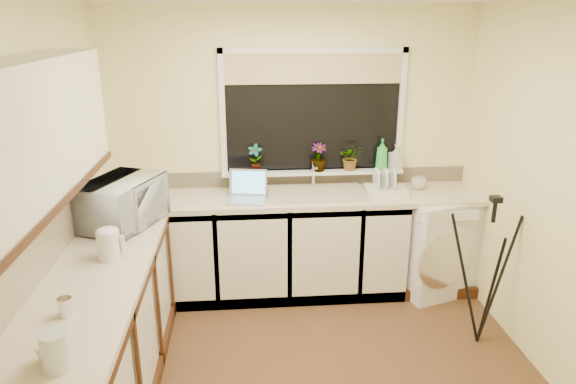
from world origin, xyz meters
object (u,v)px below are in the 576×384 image
at_px(glass_jug, 56,351).
at_px(plant_a, 255,158).
at_px(laptop, 247,192).
at_px(steel_jar, 65,307).
at_px(soap_bottle_clear, 396,157).
at_px(cup_back, 419,183).
at_px(plant_c, 319,157).
at_px(plant_d, 351,157).
at_px(tripod, 486,272).
at_px(cup_left, 46,352).
at_px(soap_bottle_green, 382,154).
at_px(kettle, 109,245).
at_px(dish_rack, 386,190).
at_px(microwave, 122,202).
at_px(washing_machine, 431,242).

relative_size(glass_jug, plant_a, 0.71).
height_order(laptop, steel_jar, laptop).
xyz_separation_m(soap_bottle_clear, cup_back, (0.18, -0.14, -0.21)).
height_order(plant_c, plant_d, plant_c).
bearing_deg(plant_a, tripod, -34.80).
bearing_deg(steel_jar, cup_left, -84.91).
bearing_deg(soap_bottle_green, kettle, -147.14).
distance_m(kettle, soap_bottle_clear, 2.58).
bearing_deg(glass_jug, dish_rack, 47.25).
xyz_separation_m(glass_jug, microwave, (-0.06, 1.66, 0.08)).
relative_size(kettle, soap_bottle_green, 0.68).
relative_size(plant_a, cup_left, 2.68).
relative_size(plant_a, cup_back, 1.87).
distance_m(dish_rack, glass_jug, 2.98).
height_order(glass_jug, soap_bottle_clear, soap_bottle_clear).
xyz_separation_m(steel_jar, microwave, (0.04, 1.23, 0.12)).
relative_size(washing_machine, plant_d, 3.86).
bearing_deg(microwave, plant_d, -45.09).
bearing_deg(tripod, kettle, 164.41).
height_order(soap_bottle_green, cup_back, soap_bottle_green).
bearing_deg(kettle, glass_jug, -88.33).
distance_m(plant_c, soap_bottle_green, 0.56).
relative_size(kettle, tripod, 0.16).
xyz_separation_m(plant_a, plant_c, (0.55, -0.02, 0.00)).
bearing_deg(cup_left, soap_bottle_green, 48.34).
height_order(dish_rack, microwave, microwave).
distance_m(kettle, plant_c, 2.01).
height_order(washing_machine, tripod, tripod).
height_order(glass_jug, microwave, microwave).
relative_size(laptop, glass_jug, 2.04).
relative_size(microwave, cup_back, 4.65).
bearing_deg(soap_bottle_clear, plant_c, -178.59).
bearing_deg(cup_left, glass_jug, -41.85).
relative_size(glass_jug, soap_bottle_clear, 0.82).
distance_m(washing_machine, plant_c, 1.26).
relative_size(washing_machine, laptop, 2.46).
relative_size(kettle, soap_bottle_clear, 0.86).
distance_m(tripod, microwave, 2.68).
bearing_deg(tripod, plant_a, 124.89).
height_order(plant_c, soap_bottle_green, soap_bottle_green).
xyz_separation_m(steel_jar, soap_bottle_green, (2.13, 1.98, 0.24)).
relative_size(dish_rack, steel_jar, 3.57).
bearing_deg(steel_jar, microwave, 88.33).
height_order(washing_machine, dish_rack, dish_rack).
bearing_deg(cup_back, glass_jug, -135.69).
xyz_separation_m(tripod, plant_d, (-0.79, 1.13, 0.58)).
bearing_deg(glass_jug, tripod, 26.96).
bearing_deg(tripod, dish_rack, 100.17).
height_order(laptop, soap_bottle_clear, soap_bottle_clear).
height_order(soap_bottle_clear, cup_left, soap_bottle_clear).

